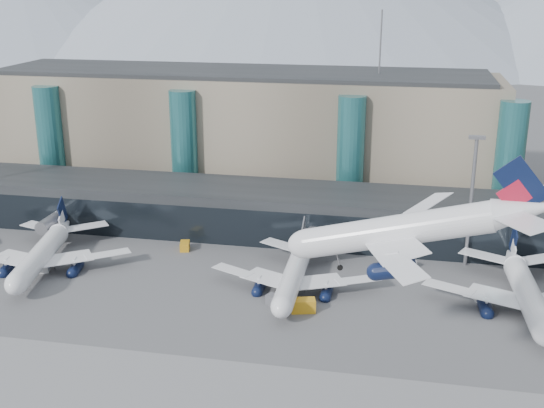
{
  "coord_description": "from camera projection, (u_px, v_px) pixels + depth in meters",
  "views": [
    {
      "loc": [
        16.75,
        -78.99,
        52.87
      ],
      "look_at": [
        -5.13,
        32.0,
        15.4
      ],
      "focal_mm": 45.0,
      "sensor_mm": 36.0,
      "label": 1
    }
  ],
  "objects": [
    {
      "name": "jet_parked_mid",
      "position": [
        295.0,
        265.0,
        122.3
      ],
      "size": [
        32.39,
        31.29,
        10.43
      ],
      "rotation": [
        0.0,
        0.0,
        1.58
      ],
      "color": "white",
      "rests_on": "ground"
    },
    {
      "name": "hero_jet",
      "position": [
        422.0,
        222.0,
        78.15
      ],
      "size": [
        32.0,
        32.06,
        10.4
      ],
      "rotation": [
        0.0,
        -0.27,
        -0.13
      ],
      "color": "white",
      "rests_on": "ground"
    },
    {
      "name": "veh_b",
      "position": [
        185.0,
        246.0,
        139.43
      ],
      "size": [
        2.48,
        3.32,
        1.72
      ],
      "primitive_type": "cube",
      "rotation": [
        0.0,
        0.0,
        1.81
      ],
      "color": "#C88B17",
      "rests_on": "ground"
    },
    {
      "name": "ground",
      "position": [
        264.0,
        385.0,
        93.27
      ],
      "size": [
        900.0,
        900.0,
        0.0
      ],
      "primitive_type": "plane",
      "color": "#515154",
      "rests_on": "ground"
    },
    {
      "name": "terminal_main",
      "position": [
        240.0,
        130.0,
        176.83
      ],
      "size": [
        130.0,
        30.0,
        31.0
      ],
      "color": "gray",
      "rests_on": "ground"
    },
    {
      "name": "veh_h",
      "position": [
        303.0,
        305.0,
        113.48
      ],
      "size": [
        4.42,
        3.06,
        2.22
      ],
      "primitive_type": "cube",
      "rotation": [
        0.0,
        0.0,
        0.26
      ],
      "color": "#C88B17",
      "rests_on": "ground"
    },
    {
      "name": "jet_parked_right",
      "position": [
        525.0,
        281.0,
        115.07
      ],
      "size": [
        35.62,
        34.71,
        11.48
      ],
      "rotation": [
        0.0,
        0.0,
        1.61
      ],
      "color": "white",
      "rests_on": "ground"
    },
    {
      "name": "teal_towers",
      "position": [
        265.0,
        152.0,
        160.55
      ],
      "size": [
        116.4,
        19.4,
        46.0
      ],
      "color": "#26676C",
      "rests_on": "ground"
    },
    {
      "name": "jet_parked_left",
      "position": [
        45.0,
        244.0,
        131.26
      ],
      "size": [
        34.14,
        34.71,
        11.19
      ],
      "rotation": [
        0.0,
        0.0,
        1.76
      ],
      "color": "white",
      "rests_on": "ground"
    },
    {
      "name": "veh_a",
      "position": [
        41.0,
        268.0,
        128.85
      ],
      "size": [
        3.27,
        2.48,
        1.63
      ],
      "primitive_type": "cube",
      "rotation": [
        0.0,
        0.0,
        0.33
      ],
      "color": "silver",
      "rests_on": "ground"
    },
    {
      "name": "lightmast_mid",
      "position": [
        472.0,
        194.0,
        127.94
      ],
      "size": [
        3.0,
        1.2,
        25.6
      ],
      "color": "slate",
      "rests_on": "ground"
    },
    {
      "name": "veh_d",
      "position": [
        409.0,
        265.0,
        130.36
      ],
      "size": [
        2.94,
        2.95,
        1.55
      ],
      "primitive_type": "cube",
      "rotation": [
        0.0,
        0.0,
        0.79
      ],
      "color": "silver",
      "rests_on": "ground"
    },
    {
      "name": "veh_g",
      "position": [
        479.0,
        298.0,
        117.1
      ],
      "size": [
        1.95,
        2.44,
        1.24
      ],
      "primitive_type": "cube",
      "rotation": [
        0.0,
        0.0,
        -1.19
      ],
      "color": "silver",
      "rests_on": "ground"
    },
    {
      "name": "veh_c",
      "position": [
        276.0,
        301.0,
        115.6
      ],
      "size": [
        3.7,
        2.97,
        1.82
      ],
      "primitive_type": "cube",
      "rotation": [
        0.0,
        0.0,
        -0.44
      ],
      "color": "#535358",
      "rests_on": "ground"
    },
    {
      "name": "concourse",
      "position": [
        319.0,
        215.0,
        145.48
      ],
      "size": [
        170.0,
        27.0,
        10.0
      ],
      "color": "black",
      "rests_on": "ground"
    }
  ]
}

